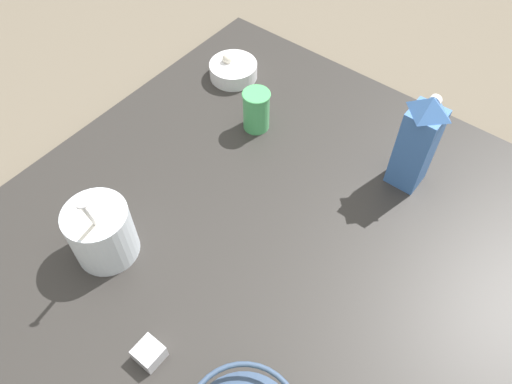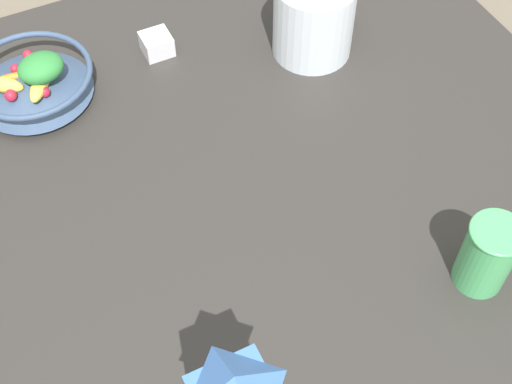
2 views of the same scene
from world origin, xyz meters
The scene contains 7 objects.
ground_plane centered at (0.00, 0.00, 0.00)m, with size 6.00×6.00×0.00m, color #665B4C.
countertop centered at (0.00, 0.00, 0.02)m, with size 1.18×1.18×0.04m.
milk_carton centered at (-0.16, -0.31, 0.17)m, with size 0.07×0.07×0.26m.
yogurt_tub centered at (0.25, 0.27, 0.11)m, with size 0.14×0.14×0.26m.
drinking_cup centered at (0.23, -0.23, 0.10)m, with size 0.07×0.07×0.11m.
spice_jar centered at (0.01, 0.38, 0.06)m, with size 0.05×0.05×0.04m.
garlic_bowl centered at (0.41, -0.35, 0.06)m, with size 0.14×0.14×0.07m.
Camera 1 is at (-0.35, 0.52, 0.98)m, focal length 35.00 mm.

